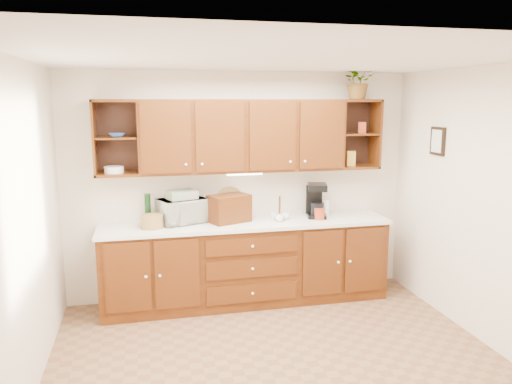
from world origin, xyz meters
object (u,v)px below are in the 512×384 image
bread_box (229,208)px  potted_plant (359,81)px  microwave (182,211)px  coffee_maker (316,201)px

bread_box → potted_plant: (1.52, 0.04, 1.40)m
microwave → bread_box: bearing=-30.0°
microwave → potted_plant: size_ratio=1.19×
coffee_maker → bread_box: bearing=-163.4°
microwave → bread_box: (0.52, -0.07, 0.02)m
coffee_maker → potted_plant: size_ratio=0.95×
microwave → coffee_maker: bearing=-23.9°
potted_plant → microwave: bearing=179.0°
bread_box → coffee_maker: size_ratio=1.11×
coffee_maker → potted_plant: potted_plant is taller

